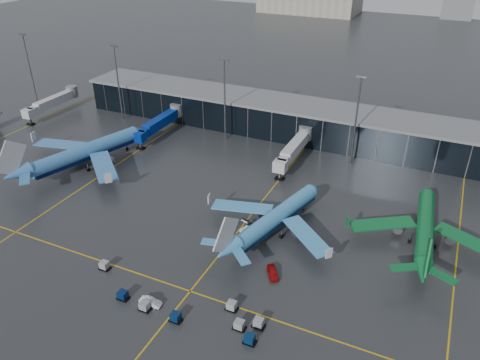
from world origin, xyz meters
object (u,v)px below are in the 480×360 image
at_px(airliner_klm_near, 277,208).
at_px(airliner_aer_lingus, 427,219).
at_px(service_van_red, 273,272).
at_px(baggage_carts, 188,309).
at_px(airliner_arkefly, 85,143).
at_px(service_van_white, 150,302).
at_px(mobile_airstair, 248,228).

bearing_deg(airliner_klm_near, airliner_aer_lingus, 32.35).
xyz_separation_m(airliner_aer_lingus, service_van_red, (-25.36, -24.30, -4.99)).
height_order(airliner_aer_lingus, baggage_carts, airliner_aer_lingus).
relative_size(airliner_klm_near, service_van_red, 8.24).
bearing_deg(airliner_arkefly, service_van_white, -22.40).
height_order(mobile_airstair, service_van_red, mobile_airstair).
distance_m(airliner_klm_near, service_van_white, 34.12).
height_order(airliner_klm_near, service_van_red, airliner_klm_near).
height_order(airliner_arkefly, airliner_aer_lingus, airliner_arkefly).
xyz_separation_m(baggage_carts, mobile_airstair, (-0.37, 26.92, 0.01)).
bearing_deg(baggage_carts, airliner_aer_lingus, 48.28).
bearing_deg(service_van_red, service_van_white, -168.74).
xyz_separation_m(airliner_arkefly, mobile_airstair, (54.03, -10.28, -6.14)).
bearing_deg(airliner_aer_lingus, mobile_airstair, -164.57).
distance_m(airliner_klm_near, airliner_aer_lingus, 31.70).
height_order(baggage_carts, service_van_white, baggage_carts).
xyz_separation_m(mobile_airstair, service_van_red, (10.42, -11.50, 0.01)).
height_order(airliner_arkefly, service_van_white, airliner_arkefly).
xyz_separation_m(mobile_airstair, service_van_white, (-6.75, -28.24, -0.08)).
height_order(airliner_arkefly, mobile_airstair, airliner_arkefly).
xyz_separation_m(airliner_arkefly, airliner_klm_near, (59.61, -7.13, -1.08)).
height_order(airliner_klm_near, service_van_white, airliner_klm_near).
relative_size(airliner_arkefly, airliner_aer_lingus, 1.20).
distance_m(airliner_arkefly, airliner_klm_near, 60.04).
bearing_deg(airliner_klm_near, service_van_red, -57.09).
bearing_deg(airliner_aer_lingus, airliner_arkefly, 177.35).
distance_m(airliner_arkefly, service_van_red, 68.31).
distance_m(mobile_airstair, service_van_white, 29.04).
bearing_deg(baggage_carts, airliner_arkefly, 145.63).
height_order(baggage_carts, service_van_red, baggage_carts).
relative_size(airliner_arkefly, service_van_red, 9.76).
relative_size(mobile_airstair, service_van_white, 0.90).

